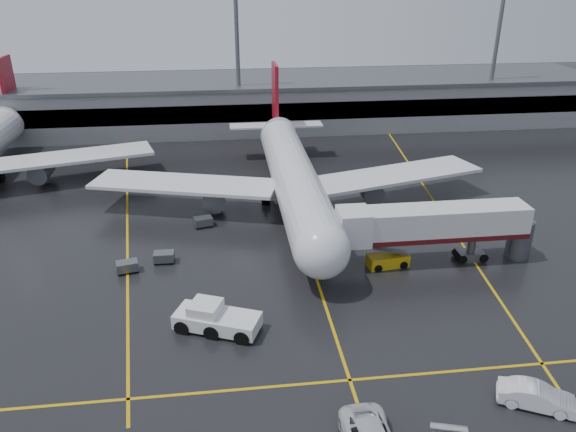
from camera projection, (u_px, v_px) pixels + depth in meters
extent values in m
plane|color=black|center=(304.00, 241.00, 59.26)|extent=(220.00, 220.00, 0.00)
cube|color=gold|center=(304.00, 241.00, 59.25)|extent=(0.25, 90.00, 0.02)
cube|color=gold|center=(350.00, 380.00, 39.38)|extent=(60.00, 0.25, 0.02)
cube|color=gold|center=(127.00, 213.00, 66.06)|extent=(9.99, 69.35, 0.02)
cube|color=gold|center=(432.00, 198.00, 70.29)|extent=(7.57, 69.64, 0.02)
cube|color=gray|center=(266.00, 103.00, 100.95)|extent=(120.00, 18.00, 8.00)
cube|color=black|center=(270.00, 112.00, 92.79)|extent=(120.00, 0.40, 3.00)
cube|color=#595B60|center=(265.00, 80.00, 99.16)|extent=(122.00, 19.00, 0.60)
cylinder|color=#595B60|center=(238.00, 62.00, 91.45)|extent=(0.70, 0.70, 25.00)
cylinder|color=#595B60|center=(495.00, 57.00, 96.45)|extent=(0.70, 0.70, 25.00)
cylinder|color=silver|center=(294.00, 179.00, 64.74)|extent=(5.20, 36.00, 5.20)
sphere|color=silver|center=(322.00, 250.00, 48.48)|extent=(5.20, 5.20, 5.20)
cone|color=silver|center=(276.00, 127.00, 83.46)|extent=(4.94, 8.00, 4.94)
cube|color=maroon|center=(275.00, 93.00, 82.33)|extent=(0.50, 5.50, 8.50)
cube|color=silver|center=(276.00, 125.00, 83.37)|extent=(14.00, 3.00, 0.25)
cube|color=silver|center=(184.00, 184.00, 65.43)|extent=(22.80, 11.83, 0.40)
cube|color=silver|center=(396.00, 175.00, 68.32)|extent=(22.80, 11.83, 0.40)
cylinder|color=#595B60|center=(214.00, 196.00, 65.50)|extent=(2.60, 4.50, 2.60)
cylinder|color=#595B60|center=(370.00, 189.00, 67.61)|extent=(2.60, 4.50, 2.60)
cylinder|color=#595B60|center=(315.00, 265.00, 52.52)|extent=(0.56, 0.56, 2.00)
cylinder|color=#595B60|center=(266.00, 195.00, 68.42)|extent=(0.56, 0.56, 2.00)
cylinder|color=#595B60|center=(316.00, 193.00, 69.13)|extent=(0.56, 0.56, 2.00)
cylinder|color=black|center=(315.00, 270.00, 52.75)|extent=(0.40, 1.10, 1.10)
cylinder|color=black|center=(266.00, 199.00, 68.60)|extent=(1.00, 1.40, 1.40)
cylinder|color=black|center=(316.00, 196.00, 69.32)|extent=(1.00, 1.40, 1.40)
cone|color=silver|center=(12.00, 115.00, 89.62)|extent=(4.94, 8.00, 4.94)
cube|color=maroon|center=(8.00, 84.00, 88.49)|extent=(0.50, 5.50, 8.50)
cube|color=silver|center=(12.00, 114.00, 89.54)|extent=(14.00, 3.00, 0.25)
cube|color=silver|center=(69.00, 157.00, 74.49)|extent=(22.80, 11.83, 0.40)
cylinder|color=#595B60|center=(42.00, 171.00, 73.78)|extent=(2.60, 4.50, 2.60)
cylinder|color=black|center=(0.00, 178.00, 75.48)|extent=(1.00, 1.40, 1.40)
cube|color=silver|center=(436.00, 222.00, 53.35)|extent=(18.00, 3.20, 3.00)
cube|color=#470D12|center=(435.00, 234.00, 53.89)|extent=(18.00, 3.30, 0.50)
cube|color=silver|center=(353.00, 226.00, 52.43)|extent=(3.00, 3.40, 3.30)
cylinder|color=#595B60|center=(471.00, 246.00, 54.99)|extent=(0.80, 0.80, 3.00)
cube|color=#595B60|center=(470.00, 255.00, 55.43)|extent=(2.60, 1.60, 0.90)
cylinder|color=#595B60|center=(519.00, 239.00, 55.34)|extent=(2.40, 2.40, 4.00)
cylinder|color=black|center=(459.00, 256.00, 55.31)|extent=(0.90, 1.80, 0.90)
cylinder|color=black|center=(480.00, 255.00, 55.55)|extent=(0.90, 1.80, 0.90)
cube|color=silver|center=(217.00, 320.00, 44.54)|extent=(7.41, 5.17, 1.18)
cube|color=silver|center=(205.00, 308.00, 44.37)|extent=(3.08, 3.08, 0.98)
cube|color=black|center=(205.00, 308.00, 44.37)|extent=(2.77, 2.77, 0.88)
cylinder|color=black|center=(189.00, 319.00, 45.30)|extent=(2.31, 3.21, 1.28)
cylinder|color=black|center=(218.00, 324.00, 44.68)|extent=(2.31, 3.21, 1.28)
cylinder|color=black|center=(247.00, 329.00, 44.06)|extent=(2.31, 3.21, 1.28)
cube|color=#C59C0E|center=(388.00, 260.00, 54.14)|extent=(4.21, 2.19, 1.23)
cube|color=#595B60|center=(389.00, 250.00, 53.66)|extent=(3.98, 1.50, 1.40)
cylinder|color=black|center=(375.00, 265.00, 53.95)|extent=(1.02, 1.99, 0.78)
cylinder|color=black|center=(400.00, 261.00, 54.56)|extent=(1.02, 1.99, 0.78)
imported|color=silver|center=(537.00, 397.00, 36.72)|extent=(5.31, 3.80, 1.66)
cube|color=#595B60|center=(164.00, 256.00, 54.79)|extent=(2.01, 1.31, 0.90)
cylinder|color=black|center=(156.00, 263.00, 54.45)|extent=(0.40, 0.20, 0.40)
cylinder|color=black|center=(172.00, 263.00, 54.62)|extent=(0.40, 0.20, 0.40)
cylinder|color=black|center=(157.00, 259.00, 55.36)|extent=(0.40, 0.20, 0.40)
cylinder|color=black|center=(173.00, 258.00, 55.52)|extent=(0.40, 0.20, 0.40)
cube|color=#595B60|center=(127.00, 266.00, 53.07)|extent=(2.25, 1.74, 0.90)
cylinder|color=black|center=(120.00, 274.00, 52.58)|extent=(0.40, 0.20, 0.40)
cylinder|color=black|center=(137.00, 271.00, 53.10)|extent=(0.40, 0.20, 0.40)
cylinder|color=black|center=(119.00, 269.00, 53.43)|extent=(0.40, 0.20, 0.40)
cylinder|color=black|center=(136.00, 266.00, 53.95)|extent=(0.40, 0.20, 0.40)
cube|color=#595B60|center=(203.00, 221.00, 62.35)|extent=(2.26, 1.76, 0.90)
cylinder|color=black|center=(198.00, 228.00, 61.86)|extent=(0.40, 0.20, 0.40)
cylinder|color=black|center=(211.00, 226.00, 62.39)|extent=(0.40, 0.20, 0.40)
cylinder|color=black|center=(196.00, 224.00, 62.71)|extent=(0.40, 0.20, 0.40)
cylinder|color=black|center=(209.00, 222.00, 63.24)|extent=(0.40, 0.20, 0.40)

